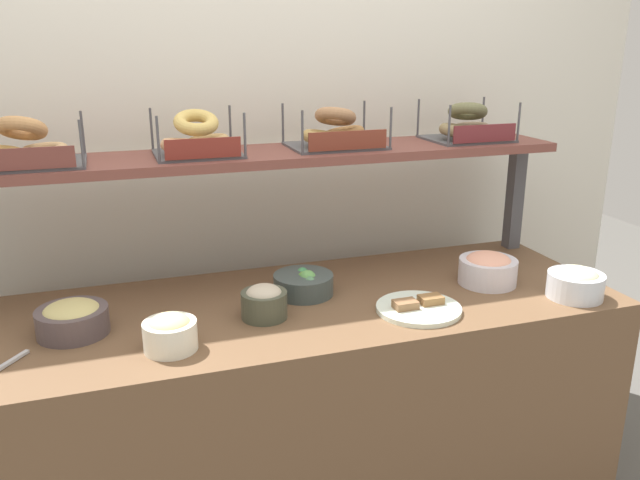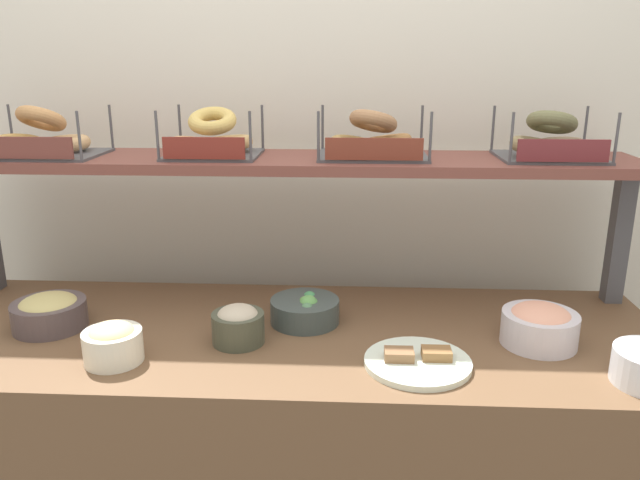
{
  "view_description": "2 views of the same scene",
  "coord_description": "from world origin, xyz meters",
  "px_view_note": "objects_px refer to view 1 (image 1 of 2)",
  "views": [
    {
      "loc": [
        -0.52,
        -1.78,
        1.64
      ],
      "look_at": [
        0.09,
        0.01,
        1.04
      ],
      "focal_mm": 36.39,
      "sensor_mm": 36.0,
      "label": 1
    },
    {
      "loc": [
        0.17,
        -1.52,
        1.56
      ],
      "look_at": [
        0.09,
        0.08,
        1.08
      ],
      "focal_mm": 34.61,
      "sensor_mm": 36.0,
      "label": 2
    }
  ],
  "objects_px": {
    "bowl_tuna_salad": "(264,302)",
    "bagel_basket_plain": "(197,140)",
    "bagel_basket_sesame": "(24,150)",
    "bagel_basket_poppy": "(467,127)",
    "bowl_scallion_spread": "(576,282)",
    "bagel_basket_everything": "(335,133)",
    "bowl_hummus": "(72,318)",
    "bowl_egg_salad": "(170,332)",
    "serving_plate_white": "(419,308)",
    "bowl_lox_spread": "(488,268)",
    "bowl_veggie_mix": "(304,284)"
  },
  "relations": [
    {
      "from": "bagel_basket_sesame",
      "to": "bowl_lox_spread",
      "type": "bearing_deg",
      "value": -11.83
    },
    {
      "from": "bowl_tuna_salad",
      "to": "bagel_basket_sesame",
      "type": "xyz_separation_m",
      "value": [
        -0.62,
        0.32,
        0.43
      ]
    },
    {
      "from": "bowl_tuna_salad",
      "to": "bagel_basket_everything",
      "type": "relative_size",
      "value": 0.43
    },
    {
      "from": "serving_plate_white",
      "to": "bowl_tuna_salad",
      "type": "bearing_deg",
      "value": 167.29
    },
    {
      "from": "bowl_egg_salad",
      "to": "bagel_basket_everything",
      "type": "height_order",
      "value": "bagel_basket_everything"
    },
    {
      "from": "bowl_egg_salad",
      "to": "bagel_basket_plain",
      "type": "distance_m",
      "value": 0.65
    },
    {
      "from": "bowl_lox_spread",
      "to": "bagel_basket_poppy",
      "type": "height_order",
      "value": "bagel_basket_poppy"
    },
    {
      "from": "serving_plate_white",
      "to": "bagel_basket_plain",
      "type": "height_order",
      "value": "bagel_basket_plain"
    },
    {
      "from": "bagel_basket_sesame",
      "to": "bagel_basket_poppy",
      "type": "distance_m",
      "value": 1.47
    },
    {
      "from": "bowl_veggie_mix",
      "to": "bagel_basket_plain",
      "type": "bearing_deg",
      "value": 143.82
    },
    {
      "from": "bowl_egg_salad",
      "to": "bagel_basket_sesame",
      "type": "relative_size",
      "value": 0.43
    },
    {
      "from": "serving_plate_white",
      "to": "bowl_lox_spread",
      "type": "bearing_deg",
      "value": 22.49
    },
    {
      "from": "bowl_hummus",
      "to": "bagel_basket_plain",
      "type": "height_order",
      "value": "bagel_basket_plain"
    },
    {
      "from": "bowl_scallion_spread",
      "to": "bagel_basket_sesame",
      "type": "xyz_separation_m",
      "value": [
        -1.59,
        0.48,
        0.43
      ]
    },
    {
      "from": "bowl_veggie_mix",
      "to": "bowl_hummus",
      "type": "bearing_deg",
      "value": -174.07
    },
    {
      "from": "bowl_tuna_salad",
      "to": "bagel_basket_plain",
      "type": "xyz_separation_m",
      "value": [
        -0.12,
        0.34,
        0.43
      ]
    },
    {
      "from": "bowl_tuna_salad",
      "to": "bagel_basket_sesame",
      "type": "distance_m",
      "value": 0.82
    },
    {
      "from": "bowl_lox_spread",
      "to": "bowl_veggie_mix",
      "type": "distance_m",
      "value": 0.62
    },
    {
      "from": "bowl_lox_spread",
      "to": "bowl_egg_salad",
      "type": "height_order",
      "value": "bowl_lox_spread"
    },
    {
      "from": "bagel_basket_plain",
      "to": "serving_plate_white",
      "type": "bearing_deg",
      "value": -37.85
    },
    {
      "from": "bowl_tuna_salad",
      "to": "bowl_scallion_spread",
      "type": "bearing_deg",
      "value": -9.43
    },
    {
      "from": "bagel_basket_poppy",
      "to": "bowl_lox_spread",
      "type": "bearing_deg",
      "value": -103.32
    },
    {
      "from": "bowl_tuna_salad",
      "to": "bowl_veggie_mix",
      "type": "distance_m",
      "value": 0.21
    },
    {
      "from": "bowl_veggie_mix",
      "to": "bagel_basket_poppy",
      "type": "relative_size",
      "value": 0.67
    },
    {
      "from": "bowl_tuna_salad",
      "to": "bagel_basket_plain",
      "type": "relative_size",
      "value": 0.48
    },
    {
      "from": "bowl_scallion_spread",
      "to": "bowl_tuna_salad",
      "type": "bearing_deg",
      "value": 170.57
    },
    {
      "from": "bowl_egg_salad",
      "to": "bowl_tuna_salad",
      "type": "relative_size",
      "value": 1.05
    },
    {
      "from": "bowl_lox_spread",
      "to": "bagel_basket_sesame",
      "type": "height_order",
      "value": "bagel_basket_sesame"
    },
    {
      "from": "bowl_veggie_mix",
      "to": "serving_plate_white",
      "type": "height_order",
      "value": "bowl_veggie_mix"
    },
    {
      "from": "bowl_tuna_salad",
      "to": "serving_plate_white",
      "type": "bearing_deg",
      "value": -12.71
    },
    {
      "from": "bagel_basket_poppy",
      "to": "bowl_egg_salad",
      "type": "bearing_deg",
      "value": -157.55
    },
    {
      "from": "bowl_hummus",
      "to": "serving_plate_white",
      "type": "relative_size",
      "value": 0.76
    },
    {
      "from": "bowl_hummus",
      "to": "bagel_basket_everything",
      "type": "height_order",
      "value": "bagel_basket_everything"
    },
    {
      "from": "bowl_lox_spread",
      "to": "bowl_hummus",
      "type": "distance_m",
      "value": 1.3
    },
    {
      "from": "bowl_scallion_spread",
      "to": "bagel_basket_poppy",
      "type": "relative_size",
      "value": 0.61
    },
    {
      "from": "bagel_basket_everything",
      "to": "bagel_basket_poppy",
      "type": "bearing_deg",
      "value": -0.33
    },
    {
      "from": "bowl_hummus",
      "to": "bowl_tuna_salad",
      "type": "bearing_deg",
      "value": -6.82
    },
    {
      "from": "bowl_egg_salad",
      "to": "bowl_scallion_spread",
      "type": "height_order",
      "value": "same"
    },
    {
      "from": "bowl_egg_salad",
      "to": "bowl_tuna_salad",
      "type": "xyz_separation_m",
      "value": [
        0.28,
        0.12,
        0.0
      ]
    },
    {
      "from": "bagel_basket_sesame",
      "to": "bowl_hummus",
      "type": "bearing_deg",
      "value": -70.62
    },
    {
      "from": "bowl_egg_salad",
      "to": "bagel_basket_poppy",
      "type": "xyz_separation_m",
      "value": [
        1.13,
        0.47,
        0.43
      ]
    },
    {
      "from": "serving_plate_white",
      "to": "bagel_basket_sesame",
      "type": "bearing_deg",
      "value": 158.39
    },
    {
      "from": "bagel_basket_sesame",
      "to": "bagel_basket_plain",
      "type": "bearing_deg",
      "value": 2.37
    },
    {
      "from": "bagel_basket_everything",
      "to": "bagel_basket_poppy",
      "type": "distance_m",
      "value": 0.5
    },
    {
      "from": "bowl_egg_salad",
      "to": "bowl_veggie_mix",
      "type": "distance_m",
      "value": 0.51
    },
    {
      "from": "serving_plate_white",
      "to": "bagel_basket_plain",
      "type": "xyz_separation_m",
      "value": [
        -0.57,
        0.44,
        0.47
      ]
    },
    {
      "from": "bowl_scallion_spread",
      "to": "bagel_basket_everything",
      "type": "distance_m",
      "value": 0.91
    },
    {
      "from": "bagel_basket_plain",
      "to": "bagel_basket_poppy",
      "type": "height_order",
      "value": "same"
    },
    {
      "from": "bowl_egg_salad",
      "to": "bagel_basket_plain",
      "type": "xyz_separation_m",
      "value": [
        0.16,
        0.46,
        0.43
      ]
    },
    {
      "from": "bagel_basket_poppy",
      "to": "bagel_basket_sesame",
      "type": "bearing_deg",
      "value": -179.05
    }
  ]
}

